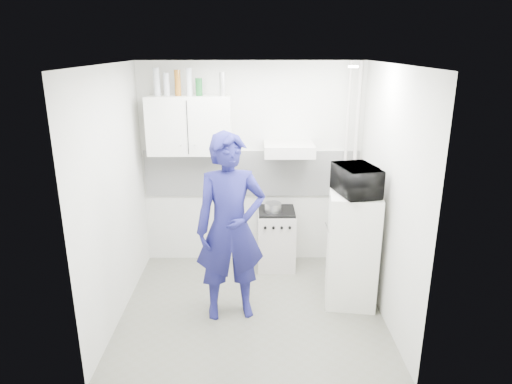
{
  "coord_description": "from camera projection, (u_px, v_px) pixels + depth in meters",
  "views": [
    {
      "loc": [
        0.02,
        -4.41,
        2.76
      ],
      "look_at": [
        0.05,
        0.3,
        1.25
      ],
      "focal_mm": 32.0,
      "sensor_mm": 36.0,
      "label": 1
    }
  ],
  "objects": [
    {
      "name": "pipe_b",
      "position": [
        345.0,
        167.0,
        5.77
      ],
      "size": [
        0.04,
        0.04,
        2.6
      ],
      "primitive_type": "cylinder",
      "color": "beige",
      "rests_on": "floor"
    },
    {
      "name": "upper_cabinet",
      "position": [
        190.0,
        125.0,
        5.5
      ],
      "size": [
        1.0,
        0.35,
        0.7
      ],
      "primitive_type": "cube",
      "color": "white",
      "rests_on": "wall_back"
    },
    {
      "name": "bottle_b",
      "position": [
        166.0,
        84.0,
        5.35
      ],
      "size": [
        0.07,
        0.07,
        0.26
      ],
      "primitive_type": "cylinder",
      "color": "#B2B7BC",
      "rests_on": "upper_cabinet"
    },
    {
      "name": "range_hood",
      "position": [
        289.0,
        149.0,
        5.52
      ],
      "size": [
        0.6,
        0.5,
        0.14
      ],
      "primitive_type": "cube",
      "color": "beige",
      "rests_on": "wall_back"
    },
    {
      "name": "pipe_a",
      "position": [
        354.0,
        167.0,
        5.77
      ],
      "size": [
        0.05,
        0.05,
        2.6
      ],
      "primitive_type": "cylinder",
      "color": "beige",
      "rests_on": "floor"
    },
    {
      "name": "wall_right",
      "position": [
        388.0,
        196.0,
        4.66
      ],
      "size": [
        0.0,
        2.6,
        2.6
      ],
      "primitive_type": "plane",
      "rotation": [
        1.57,
        0.0,
        -1.57
      ],
      "color": "silver",
      "rests_on": "floor"
    },
    {
      "name": "bottle_d",
      "position": [
        189.0,
        82.0,
        5.34
      ],
      "size": [
        0.07,
        0.07,
        0.32
      ],
      "primitive_type": "cylinder",
      "color": "#B2B7BC",
      "rests_on": "upper_cabinet"
    },
    {
      "name": "microwave",
      "position": [
        357.0,
        180.0,
        4.75
      ],
      "size": [
        0.62,
        0.48,
        0.3
      ],
      "primitive_type": "imported",
      "rotation": [
        0.0,
        0.0,
        1.8
      ],
      "color": "black",
      "rests_on": "fridge"
    },
    {
      "name": "wall_left",
      "position": [
        114.0,
        197.0,
        4.64
      ],
      "size": [
        0.0,
        2.6,
        2.6
      ],
      "primitive_type": "plane",
      "rotation": [
        1.57,
        0.0,
        1.57
      ],
      "color": "silver",
      "rests_on": "floor"
    },
    {
      "name": "bottle_c",
      "position": [
        178.0,
        83.0,
        5.35
      ],
      "size": [
        0.07,
        0.07,
        0.3
      ],
      "primitive_type": "cylinder",
      "color": "brown",
      "rests_on": "upper_cabinet"
    },
    {
      "name": "ceiling",
      "position": [
        251.0,
        64.0,
        4.25
      ],
      "size": [
        2.8,
        2.8,
        0.0
      ],
      "primitive_type": "plane",
      "color": "white",
      "rests_on": "wall_back"
    },
    {
      "name": "floor",
      "position": [
        252.0,
        308.0,
        5.05
      ],
      "size": [
        2.8,
        2.8,
        0.0
      ],
      "primitive_type": "plane",
      "color": "#68695C",
      "rests_on": "ground"
    },
    {
      "name": "person",
      "position": [
        231.0,
        228.0,
        4.65
      ],
      "size": [
        0.79,
        0.59,
        1.98
      ],
      "primitive_type": "imported",
      "rotation": [
        0.0,
        0.0,
        0.17
      ],
      "color": "navy",
      "rests_on": "floor"
    },
    {
      "name": "backsplash",
      "position": [
        252.0,
        173.0,
        5.86
      ],
      "size": [
        2.74,
        0.03,
        0.6
      ],
      "primitive_type": "cube",
      "color": "white",
      "rests_on": "wall_back"
    },
    {
      "name": "ceiling_spot_fixture",
      "position": [
        353.0,
        67.0,
        4.46
      ],
      "size": [
        0.1,
        0.1,
        0.02
      ],
      "primitive_type": "cylinder",
      "color": "white",
      "rests_on": "ceiling"
    },
    {
      "name": "canister_a",
      "position": [
        199.0,
        87.0,
        5.36
      ],
      "size": [
        0.08,
        0.08,
        0.21
      ],
      "primitive_type": "cylinder",
      "color": "#144C1E",
      "rests_on": "upper_cabinet"
    },
    {
      "name": "bottle_e",
      "position": [
        222.0,
        84.0,
        5.35
      ],
      "size": [
        0.07,
        0.07,
        0.27
      ],
      "primitive_type": "cylinder",
      "color": "silver",
      "rests_on": "upper_cabinet"
    },
    {
      "name": "wall_back",
      "position": [
        252.0,
        166.0,
        5.84
      ],
      "size": [
        2.8,
        0.0,
        2.8
      ],
      "primitive_type": "plane",
      "rotation": [
        1.57,
        0.0,
        0.0
      ],
      "color": "silver",
      "rests_on": "floor"
    },
    {
      "name": "fridge",
      "position": [
        352.0,
        249.0,
        4.99
      ],
      "size": [
        0.59,
        0.59,
        1.28
      ],
      "primitive_type": "cube",
      "rotation": [
        0.0,
        0.0,
        -0.13
      ],
      "color": "white",
      "rests_on": "floor"
    },
    {
      "name": "bottle_a",
      "position": [
        157.0,
        82.0,
        5.34
      ],
      "size": [
        0.08,
        0.08,
        0.32
      ],
      "primitive_type": "cylinder",
      "color": "#B2B7BC",
      "rests_on": "upper_cabinet"
    },
    {
      "name": "stove_top",
      "position": [
        277.0,
        211.0,
        5.76
      ],
      "size": [
        0.45,
        0.45,
        0.03
      ],
      "primitive_type": "cube",
      "color": "black",
      "rests_on": "stove"
    },
    {
      "name": "stove",
      "position": [
        276.0,
        240.0,
        5.89
      ],
      "size": [
        0.47,
        0.47,
        0.76
      ],
      "primitive_type": "cube",
      "color": "beige",
      "rests_on": "floor"
    },
    {
      "name": "saucepan",
      "position": [
        273.0,
        207.0,
        5.69
      ],
      "size": [
        0.21,
        0.21,
        0.11
      ],
      "primitive_type": "cylinder",
      "color": "silver",
      "rests_on": "stove_top"
    }
  ]
}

